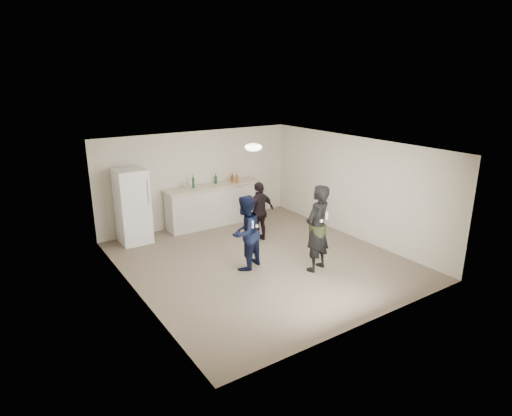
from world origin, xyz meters
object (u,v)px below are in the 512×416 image
counter (214,206)px  woman (317,228)px  spectator (260,212)px  man (245,233)px  fridge (133,206)px  shaker (185,185)px

counter → woman: woman is taller
woman → spectator: 2.02m
man → spectator: 1.60m
fridge → spectator: size_ratio=1.22×
fridge → man: bearing=-62.0°
counter → shaker: 1.00m
fridge → woman: (2.64, -3.60, 0.01)m
fridge → spectator: (2.58, -1.59, -0.16)m
counter → spectator: bearing=-77.8°
shaker → woman: size_ratio=0.09×
counter → man: size_ratio=1.65×
man → woman: size_ratio=0.87×
counter → fridge: bearing=-178.2°
shaker → man: size_ratio=0.11×
man → spectator: bearing=-158.4°
shaker → spectator: size_ratio=0.12×
fridge → spectator: 3.03m
fridge → woman: woman is taller
fridge → spectator: bearing=-31.7°
fridge → shaker: bearing=6.9°
counter → woman: (0.42, -3.67, 0.38)m
shaker → woman: 3.97m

